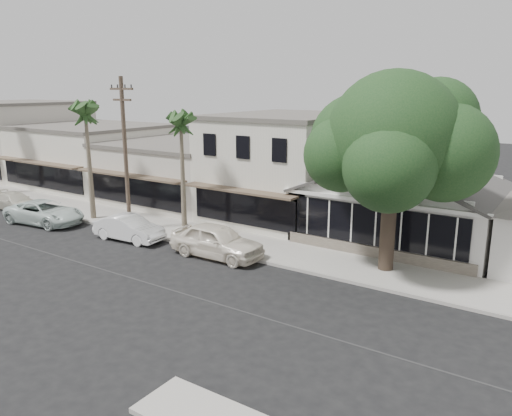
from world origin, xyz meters
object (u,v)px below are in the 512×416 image
Objects in this scene: utility_pole at (125,151)px; car_3 at (15,201)px; car_1 at (129,228)px; car_0 at (217,241)px; shade_tree at (394,141)px; car_2 at (45,212)px.

utility_pole is 11.54m from car_3.
car_3 is (-12.05, 0.46, -0.09)m from car_1.
utility_pole reaches higher than car_1.
shade_tree is at bearing -70.03° from car_0.
car_2 reaches higher than car_1.
car_2 is 1.24× the size of car_3.
car_2 is (-12.91, -1.06, -0.12)m from car_0.
car_2 is at bearing -102.91° from car_3.
utility_pole reaches higher than car_3.
car_0 is at bearing -5.91° from utility_pole.
car_1 is 0.81× the size of car_2.
utility_pole is at bearing -87.32° from car_3.
car_0 is at bearing -158.97° from shade_tree.
shade_tree is (20.69, 4.04, 5.33)m from car_2.
car_3 is (-17.91, -0.05, -0.24)m from car_0.
utility_pole is 1.80× the size of car_0.
shade_tree is (7.77, 2.99, 5.20)m from car_0.
car_3 is at bearing 83.49° from car_1.
car_2 is at bearing -162.55° from utility_pole.
shade_tree reaches higher than car_1.
car_3 is (-10.72, -0.80, -4.17)m from utility_pole.
car_0 reaches higher than car_2.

